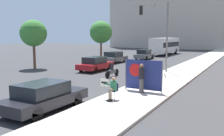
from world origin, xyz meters
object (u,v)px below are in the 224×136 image
car_on_road_nearest (95,64)px  street_tree_midblock (101,32)px  car_on_road_midblock (114,57)px  street_tree_near_curb (33,33)px  traffic_light_pole (158,26)px  motorcycle_on_road (112,71)px  seated_protester (112,88)px  car_on_road_distant (144,54)px  protest_banner (143,75)px  jogger_on_sidewalk (142,78)px  city_bus_on_road (165,45)px  parked_car_curbside (44,96)px

car_on_road_nearest → street_tree_midblock: (-5.70, 10.47, 3.28)m
car_on_road_midblock → street_tree_near_curb: 10.67m
traffic_light_pole → street_tree_midblock: bearing=143.0°
motorcycle_on_road → car_on_road_midblock: bearing=117.5°
traffic_light_pole → street_tree_midblock: 14.44m
seated_protester → car_on_road_midblock: car_on_road_midblock is taller
car_on_road_nearest → motorcycle_on_road: (3.26, -2.44, -0.17)m
traffic_light_pole → car_on_road_distant: size_ratio=1.51×
protest_banner → car_on_road_midblock: 17.31m
jogger_on_sidewalk → city_bus_on_road: city_bus_on_road is taller
parked_car_curbside → motorcycle_on_road: parked_car_curbside is taller
protest_banner → street_tree_near_curb: bearing=160.0°
traffic_light_pole → street_tree_near_curb: (-12.60, -3.33, -0.66)m
car_on_road_midblock → car_on_road_distant: 6.56m
protest_banner → parked_car_curbside: 6.21m
city_bus_on_road → street_tree_near_curb: (-6.56, -25.72, 1.97)m
traffic_light_pole → parked_car_curbside: traffic_light_pole is taller
street_tree_midblock → parked_car_curbside: bearing=-64.8°
car_on_road_nearest → traffic_light_pole: bearing=17.0°
jogger_on_sidewalk → street_tree_near_curb: size_ratio=0.34×
car_on_road_midblock → parked_car_curbside: bearing=-70.7°
city_bus_on_road → street_tree_near_curb: size_ratio=2.09×
jogger_on_sidewalk → city_bus_on_road: 32.54m
car_on_road_distant → street_tree_midblock: street_tree_midblock is taller
car_on_road_midblock → city_bus_on_road: city_bus_on_road is taller
seated_protester → motorcycle_on_road: size_ratio=0.55×
motorcycle_on_road → parked_car_curbside: bearing=-79.7°
protest_banner → city_bus_on_road: bearing=104.5°
car_on_road_nearest → street_tree_midblock: 12.37m
motorcycle_on_road → street_tree_near_curb: (-10.03, 0.89, 3.21)m
traffic_light_pole → car_on_road_nearest: traffic_light_pole is taller
city_bus_on_road → street_tree_midblock: (-5.49, -13.70, 2.22)m
seated_protester → motorcycle_on_road: seated_protester is taller
parked_car_curbside → street_tree_midblock: bearing=115.2°
car_on_road_distant → street_tree_midblock: size_ratio=0.76×
parked_car_curbside → car_on_road_midblock: 21.03m
city_bus_on_road → motorcycle_on_road: size_ratio=4.89×
car_on_road_midblock → street_tree_near_curb: street_tree_near_curb is taller
parked_car_curbside → city_bus_on_road: bearing=98.2°
jogger_on_sidewalk → city_bus_on_road: size_ratio=0.16×
seated_protester → car_on_road_distant: (-7.39, 23.34, -0.06)m
parked_car_curbside → car_on_road_midblock: bearing=109.3°
seated_protester → street_tree_near_curb: (-13.97, 8.01, 2.96)m
jogger_on_sidewalk → car_on_road_distant: (-8.13, 21.11, -0.29)m
parked_car_curbside → street_tree_midblock: street_tree_midblock is taller
car_on_road_midblock → motorcycle_on_road: (5.15, -9.88, -0.19)m
motorcycle_on_road → street_tree_near_curb: street_tree_near_curb is taller
protest_banner → seated_protester: bearing=-103.5°
jogger_on_sidewalk → protest_banner: bearing=-112.7°
protest_banner → car_on_road_distant: 22.16m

